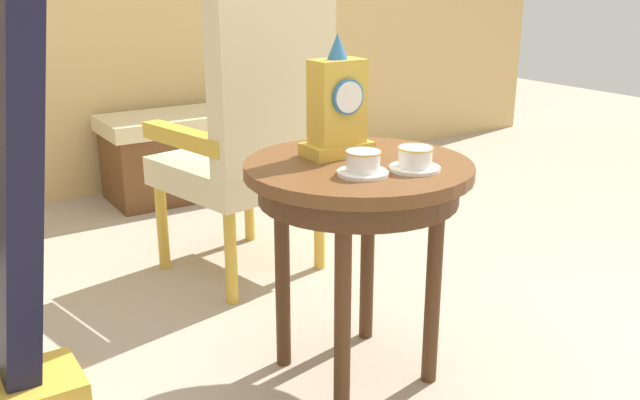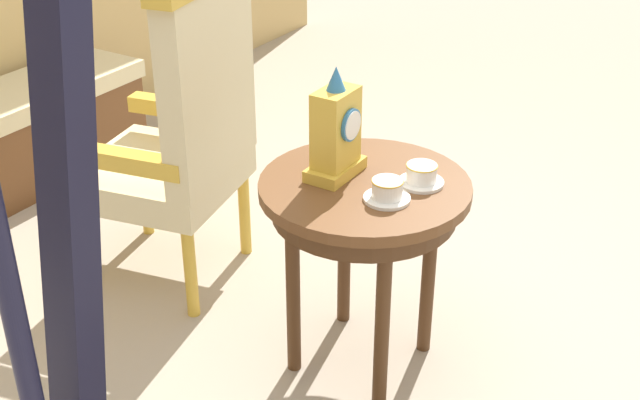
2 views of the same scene
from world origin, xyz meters
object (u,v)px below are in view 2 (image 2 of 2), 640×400
armchair (182,131)px  harp (52,249)px  mantel_clock (336,133)px  teacup_right (421,175)px  teacup_left (387,191)px  side_table (364,208)px  window_bench (36,130)px

armchair → harp: size_ratio=0.63×
mantel_clock → harp: harp is taller
armchair → teacup_right: bearing=-90.8°
teacup_left → armchair: 0.89m
teacup_left → armchair: bearing=80.2°
side_table → teacup_left: size_ratio=4.85×
armchair → side_table: bearing=-96.6°
side_table → teacup_right: size_ratio=4.84×
mantel_clock → teacup_left: bearing=-106.1°
window_bench → harp: bearing=-128.0°
mantel_clock → window_bench: 1.94m
side_table → window_bench: (0.38, 1.91, -0.34)m
teacup_right → armchair: size_ratio=0.12×
harp → teacup_right: bearing=-29.1°
teacup_right → harp: 1.04m
side_table → harp: 0.93m
teacup_right → window_bench: (0.30, 2.06, -0.45)m
side_table → mantel_clock: size_ratio=1.92×
harp → armchair: bearing=23.9°
armchair → harp: harp is taller
mantel_clock → window_bench: (0.38, 1.82, -0.56)m
teacup_right → armchair: armchair is taller
window_bench → armchair: bearing=-104.2°
teacup_left → mantel_clock: mantel_clock is taller
teacup_right → harp: (-0.91, 0.51, 0.06)m
window_bench → teacup_right: bearing=-98.4°
armchair → harp: 1.02m
teacup_right → armchair: bearing=89.2°
teacup_left → window_bench: (0.44, 2.02, -0.45)m
mantel_clock → armchair: 0.71m
side_table → teacup_left: (-0.06, -0.11, 0.11)m
armchair → harp: bearing=-156.1°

